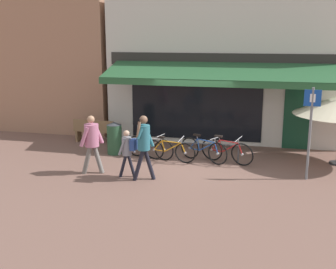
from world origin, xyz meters
TOP-DOWN VIEW (x-y plane):
  - ground_plane at (0.00, 0.00)m, footprint 160.00×160.00m
  - shop_front at (0.73, 4.10)m, footprint 8.70×4.83m
  - neighbour_building at (-6.42, 4.62)m, footprint 5.20×4.00m
  - bike_rack_rail at (-0.05, 0.44)m, footprint 3.26×0.04m
  - bicycle_silver at (-1.29, 0.28)m, footprint 1.69×0.59m
  - bicycle_orange at (-0.59, 0.07)m, footprint 1.73×0.59m
  - bicycle_blue at (0.45, 0.33)m, footprint 1.61×0.84m
  - bicycle_red at (1.17, 0.32)m, footprint 1.71×0.81m
  - pedestrian_adult at (-0.86, -1.77)m, footprint 0.60×0.59m
  - pedestrian_child at (-1.36, -1.65)m, footprint 0.53×0.39m
  - pedestrian_second_adult at (-2.46, -1.58)m, footprint 0.63×0.60m
  - litter_bin at (-2.58, 0.50)m, footprint 0.50×0.50m
  - parking_sign at (3.49, -0.66)m, footprint 0.44×0.07m
  - park_bench at (-3.82, 1.76)m, footprint 1.62×0.50m

SIDE VIEW (x-z plane):
  - ground_plane at x=0.00m, z-range 0.00..0.00m
  - bicycle_orange at x=-0.59m, z-range -0.06..0.78m
  - bicycle_silver at x=-1.29m, z-range -0.04..0.78m
  - bicycle_blue at x=0.45m, z-range -0.04..0.80m
  - bicycle_red at x=1.17m, z-range -0.06..0.84m
  - park_bench at x=-3.82m, z-range 0.03..0.90m
  - bike_rack_rail at x=-0.05m, z-range 0.19..0.76m
  - litter_bin at x=-2.58m, z-range 0.00..1.09m
  - pedestrian_child at x=-1.36m, z-range 0.17..1.52m
  - pedestrian_second_adult at x=-2.46m, z-range 0.17..1.88m
  - pedestrian_adult at x=-0.86m, z-range 0.21..2.03m
  - parking_sign at x=3.49m, z-range 0.28..2.83m
  - shop_front at x=0.73m, z-range 0.00..5.25m
  - neighbour_building at x=-6.42m, z-range 0.00..5.32m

